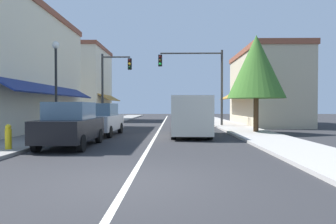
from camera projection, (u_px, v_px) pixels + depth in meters
ground_plane at (161, 126)px, 24.49m from camera, size 80.00×80.00×0.00m
sidewalk_left at (93, 125)px, 24.58m from camera, size 2.60×56.00×0.12m
sidewalk_right at (230, 126)px, 24.40m from camera, size 2.60×56.00×0.12m
lane_center_stripe at (161, 126)px, 24.49m from camera, size 0.14×52.00×0.01m
storefront_left_block at (11, 69)px, 18.57m from camera, size 5.65×14.20×7.83m
storefront_right_block at (265, 88)px, 26.28m from camera, size 5.54×10.20×6.35m
storefront_far_left at (80, 84)px, 34.57m from camera, size 7.01×8.20×8.24m
parked_car_nearest_left at (71, 125)px, 11.99m from camera, size 1.83×4.12×1.77m
parked_car_second_left at (101, 120)px, 16.82m from camera, size 1.88×4.15×1.77m
van_in_lane at (190, 115)px, 16.32m from camera, size 2.05×5.20×2.12m
traffic_signal_mast_arm at (200, 75)px, 24.03m from camera, size 5.11×0.50×6.05m
traffic_signal_left_corner at (112, 79)px, 24.68m from camera, size 2.50×0.50×5.86m
street_lamp_left_near at (56, 73)px, 15.14m from camera, size 0.36×0.36×4.84m
tree_right_near at (256, 67)px, 17.91m from camera, size 3.38×3.38×5.81m
fire_hydrant at (8, 137)px, 10.61m from camera, size 0.22×0.22×0.87m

